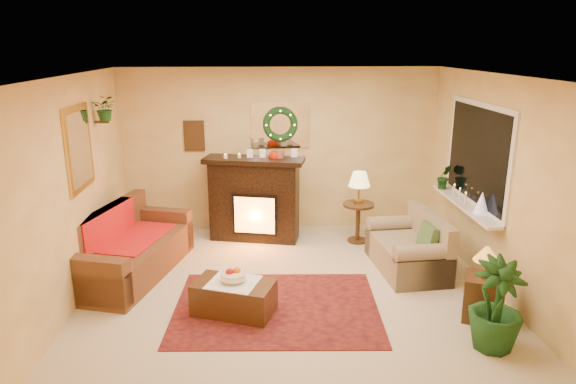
{
  "coord_description": "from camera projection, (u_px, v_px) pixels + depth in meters",
  "views": [
    {
      "loc": [
        -0.4,
        -5.81,
        2.93
      ],
      "look_at": [
        0.0,
        0.35,
        1.15
      ],
      "focal_mm": 32.0,
      "sensor_mm": 36.0,
      "label": 1
    }
  ],
  "objects": [
    {
      "name": "poinsettia",
      "position": [
        275.0,
        157.0,
        7.71
      ],
      "size": [
        0.2,
        0.2,
        0.2
      ],
      "primitive_type": "sphere",
      "color": "#AD1800",
      "rests_on": "fireplace"
    },
    {
      "name": "side_table_round",
      "position": [
        358.0,
        221.0,
        7.84
      ],
      "size": [
        0.48,
        0.48,
        0.61
      ],
      "primitive_type": "cylinder",
      "rotation": [
        0.0,
        0.0,
        -0.02
      ],
      "color": "#33170B",
      "rests_on": "floor"
    },
    {
      "name": "ceiling",
      "position": [
        290.0,
        75.0,
        5.68
      ],
      "size": [
        5.0,
        5.0,
        0.0
      ],
      "primitive_type": "plane",
      "color": "white",
      "rests_on": "ground"
    },
    {
      "name": "fruit_bowl",
      "position": [
        233.0,
        275.0,
        5.72
      ],
      "size": [
        0.28,
        0.28,
        0.07
      ],
      "primitive_type": "cylinder",
      "color": "white",
      "rests_on": "coffee_table"
    },
    {
      "name": "red_throw",
      "position": [
        132.0,
        237.0,
        6.83
      ],
      "size": [
        0.74,
        1.21,
        0.02
      ],
      "primitive_type": "cube",
      "color": "#AF2402",
      "rests_on": "sofa"
    },
    {
      "name": "lamp_cream",
      "position": [
        359.0,
        186.0,
        7.7
      ],
      "size": [
        0.33,
        0.33,
        0.5
      ],
      "primitive_type": "cone",
      "color": "#F3DC80",
      "rests_on": "side_table_round"
    },
    {
      "name": "wall_right",
      "position": [
        496.0,
        184.0,
        6.2
      ],
      "size": [
        4.5,
        4.5,
        0.0
      ],
      "primitive_type": "plane",
      "color": "#EFD88C",
      "rests_on": "ground"
    },
    {
      "name": "coffee_table",
      "position": [
        234.0,
        296.0,
        5.76
      ],
      "size": [
        1.0,
        0.76,
        0.37
      ],
      "primitive_type": "cube",
      "rotation": [
        0.0,
        0.0,
        -0.35
      ],
      "color": "black",
      "rests_on": "floor"
    },
    {
      "name": "loveseat",
      "position": [
        408.0,
        240.0,
        6.84
      ],
      "size": [
        0.87,
        1.38,
        0.77
      ],
      "primitive_type": "cube",
      "rotation": [
        0.0,
        0.0,
        0.08
      ],
      "color": "#80695B",
      "rests_on": "floor"
    },
    {
      "name": "floor",
      "position": [
        290.0,
        288.0,
        6.41
      ],
      "size": [
        5.0,
        5.0,
        0.0
      ],
      "primitive_type": "plane",
      "color": "beige",
      "rests_on": "ground"
    },
    {
      "name": "sill_plant",
      "position": [
        444.0,
        176.0,
        7.47
      ],
      "size": [
        0.26,
        0.21,
        0.48
      ],
      "primitive_type": "imported",
      "color": "#1E4D19",
      "rests_on": "window_sill"
    },
    {
      "name": "gold_mirror",
      "position": [
        79.0,
        148.0,
        6.05
      ],
      "size": [
        0.03,
        0.84,
        1.0
      ],
      "primitive_type": "cube",
      "color": "gold",
      "rests_on": "wall_left"
    },
    {
      "name": "wall_left",
      "position": [
        73.0,
        192.0,
        5.89
      ],
      "size": [
        4.5,
        4.5,
        0.0
      ],
      "primitive_type": "plane",
      "color": "#EFD88C",
      "rests_on": "ground"
    },
    {
      "name": "mini_tree",
      "position": [
        482.0,
        202.0,
        6.37
      ],
      "size": [
        0.18,
        0.18,
        0.27
      ],
      "primitive_type": "cone",
      "color": "white",
      "rests_on": "window_sill"
    },
    {
      "name": "wreath",
      "position": [
        280.0,
        125.0,
        8.03
      ],
      "size": [
        0.55,
        0.11,
        0.55
      ],
      "primitive_type": "torus",
      "rotation": [
        1.57,
        0.0,
        0.0
      ],
      "color": "#194719",
      "rests_on": "wall_back"
    },
    {
      "name": "end_table_square",
      "position": [
        483.0,
        296.0,
        5.64
      ],
      "size": [
        0.54,
        0.54,
        0.5
      ],
      "primitive_type": "cube",
      "rotation": [
        0.0,
        0.0,
        -0.41
      ],
      "color": "black",
      "rests_on": "floor"
    },
    {
      "name": "hanging_plant",
      "position": [
        107.0,
        120.0,
        6.72
      ],
      "size": [
        0.33,
        0.28,
        0.36
      ],
      "primitive_type": "imported",
      "color": "#194719",
      "rests_on": "wall_left"
    },
    {
      "name": "mantel_candle_b",
      "position": [
        239.0,
        160.0,
        7.7
      ],
      "size": [
        0.06,
        0.06,
        0.17
      ],
      "primitive_type": "cylinder",
      "color": "white",
      "rests_on": "fireplace"
    },
    {
      "name": "window_frame",
      "position": [
        478.0,
        155.0,
        6.66
      ],
      "size": [
        0.03,
        1.86,
        1.36
      ],
      "primitive_type": "cube",
      "color": "white",
      "rests_on": "wall_right"
    },
    {
      "name": "wall_art",
      "position": [
        194.0,
        136.0,
        8.03
      ],
      "size": [
        0.32,
        0.03,
        0.48
      ],
      "primitive_type": "cube",
      "color": "#381E11",
      "rests_on": "wall_back"
    },
    {
      "name": "fireplace",
      "position": [
        255.0,
        205.0,
        7.89
      ],
      "size": [
        1.39,
        0.71,
        1.22
      ],
      "primitive_type": "cube",
      "rotation": [
        0.0,
        0.0,
        -0.22
      ],
      "color": "black",
      "rests_on": "floor"
    },
    {
      "name": "mantel_mirror",
      "position": [
        280.0,
        125.0,
        8.07
      ],
      "size": [
        0.92,
        0.02,
        0.72
      ],
      "primitive_type": "cube",
      "color": "white",
      "rests_on": "wall_back"
    },
    {
      "name": "wall_back",
      "position": [
        280.0,
        150.0,
        8.2
      ],
      "size": [
        5.0,
        5.0,
        0.0
      ],
      "primitive_type": "plane",
      "color": "#EFD88C",
      "rests_on": "ground"
    },
    {
      "name": "wall_front",
      "position": [
        310.0,
        268.0,
        3.89
      ],
      "size": [
        5.0,
        5.0,
        0.0
      ],
      "primitive_type": "plane",
      "color": "#EFD88C",
      "rests_on": "ground"
    },
    {
      "name": "lamp_tiffany",
      "position": [
        486.0,
        256.0,
        5.49
      ],
      "size": [
        0.28,
        0.28,
        0.4
      ],
      "primitive_type": "cone",
      "color": "orange",
      "rests_on": "end_table_square"
    },
    {
      "name": "sofa",
      "position": [
        131.0,
        243.0,
        6.69
      ],
      "size": [
        1.4,
        2.18,
        0.87
      ],
      "primitive_type": "cube",
      "rotation": [
        0.0,
        0.0,
        -0.28
      ],
      "color": "#57301F",
      "rests_on": "floor"
    },
    {
      "name": "window_glass",
      "position": [
        477.0,
        155.0,
        6.66
      ],
      "size": [
        0.02,
        1.7,
        1.22
      ],
      "primitive_type": "cube",
      "color": "black",
      "rests_on": "wall_right"
    },
    {
      "name": "area_rug",
      "position": [
        277.0,
        307.0,
        5.92
      ],
      "size": [
        2.43,
        1.88,
        0.01
      ],
      "primitive_type": "cube",
      "rotation": [
        0.0,
        0.0,
        -0.06
      ],
      "color": "#521414",
      "rests_on": "floor"
    },
    {
      "name": "mantel_candle_a",
      "position": [
        226.0,
        161.0,
        7.65
      ],
      "size": [
        0.06,
        0.06,
        0.18
      ],
      "primitive_type": "cylinder",
      "color": "white",
      "rests_on": "fireplace"
    },
    {
      "name": "window_sill",
      "position": [
        465.0,
        205.0,
        6.84
      ],
      "size": [
        0.22,
        1.86,
        0.04
      ],
      "primitive_type": "cube",
      "color": "white",
      "rests_on": "wall_right"
    },
    {
      "name": "floor_palm",
      "position": [
        496.0,
        307.0,
        5.04
      ],
      "size": [
        1.86,
        1.86,
        2.82
      ],
      "primitive_type": "imported",
      "rotation": [
        0.0,
        0.0,
        0.2
      ],
      "color": "#224A20",
      "rests_on": "floor"
    }
  ]
}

